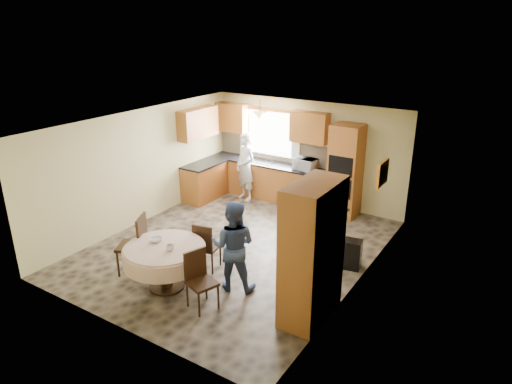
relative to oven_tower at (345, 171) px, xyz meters
The scene contains 36 objects.
floor 3.11m from the oven_tower, 113.15° to the right, with size 5.00×6.00×0.01m, color #6E614D.
ceiling 3.26m from the oven_tower, 113.15° to the right, with size 5.00×6.00×0.01m, color white.
wall_back 1.21m from the oven_tower, 164.91° to the left, with size 5.00×0.02×2.50m, color #C2B87C.
wall_front 5.81m from the oven_tower, 101.43° to the right, with size 5.00×0.02×2.50m, color #C2B87C.
wall_left 4.54m from the oven_tower, 143.61° to the right, with size 0.02×6.00×2.50m, color #C2B87C.
wall_right 3.02m from the oven_tower, 63.35° to the right, with size 0.02×6.00×2.50m, color #C2B87C.
window 2.24m from the oven_tower, behind, with size 1.40×0.03×1.10m, color white.
curtain_left 2.97m from the oven_tower, behind, with size 0.22×0.02×1.15m, color white.
curtain_right 1.54m from the oven_tower, behind, with size 0.22×0.02×1.15m, color white.
base_cab_back 2.09m from the oven_tower, behind, with size 3.30×0.60×0.88m, color #C47634.
counter_back 2.01m from the oven_tower, behind, with size 3.30×0.64×0.04m, color black.
base_cab_left 3.52m from the oven_tower, 165.12° to the right, with size 0.60×1.20×0.88m, color #C47634.
counter_left 3.47m from the oven_tower, 165.12° to the right, with size 0.64×1.20×0.04m, color black.
backsplash 2.03m from the oven_tower, behind, with size 3.30×0.02×0.55m, color tan.
wall_cab_left 3.31m from the oven_tower, behind, with size 0.85×0.33×0.72m, color #AB602A.
wall_cab_right 1.32m from the oven_tower, behind, with size 0.90×0.33×0.72m, color #AB602A.
wall_cab_side 3.70m from the oven_tower, 165.67° to the right, with size 0.33×1.20×0.72m, color #AB602A.
oven_tower is the anchor object (origin of this frame).
oven_upper 0.37m from the oven_tower, 90.00° to the right, with size 0.56×0.01×0.45m, color black.
oven_lower 0.44m from the oven_tower, 90.00° to the right, with size 0.56×0.01×0.45m, color black.
pendant 2.40m from the oven_tower, behind, with size 0.36×0.36×0.18m, color beige.
sideboard 1.91m from the oven_tower, 85.48° to the right, with size 1.20×0.50×0.86m, color #341C0E.
space_heater 2.59m from the oven_tower, 64.77° to the right, with size 0.40×0.28×0.54m, color black.
cupboard 4.06m from the oven_tower, 74.73° to the right, with size 0.56×1.13×2.15m, color #C47634.
dining_table 4.72m from the oven_tower, 106.23° to the right, with size 1.36×1.36×0.77m.
chair_left 4.89m from the oven_tower, 115.52° to the right, with size 0.63×0.63×1.08m.
chair_back 3.90m from the oven_tower, 106.64° to the right, with size 0.47×0.47×0.92m.
chair_right 4.68m from the oven_tower, 96.14° to the right, with size 0.52×0.52×0.94m.
framed_picture 2.19m from the oven_tower, 51.14° to the right, with size 0.06×0.55×0.45m.
microwave 0.99m from the oven_tower, behind, with size 0.53×0.36×0.29m, color silver.
person_sink 2.48m from the oven_tower, behind, with size 0.62×0.40×1.69m, color silver.
person_dining 3.93m from the oven_tower, 95.13° to the right, with size 0.76×0.59×1.56m, color navy.
bowl_sideboard 1.81m from the oven_tower, 94.96° to the right, with size 0.19×0.19×0.05m, color #B2B2B2.
bottle_sideboard 1.87m from the oven_tower, 73.78° to the right, with size 0.11×0.11×0.28m, color silver.
cup_table 4.70m from the oven_tower, 103.78° to the right, with size 0.13×0.13×0.10m, color #B2B2B2.
bowl_table 4.72m from the oven_tower, 109.09° to the right, with size 0.20×0.20×0.06m, color #B2B2B2.
Camera 1 is at (4.69, -6.65, 4.24)m, focal length 32.00 mm.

